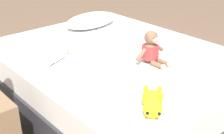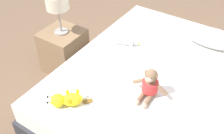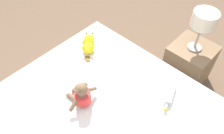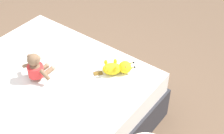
# 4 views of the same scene
# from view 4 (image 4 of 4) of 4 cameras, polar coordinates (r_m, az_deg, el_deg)

# --- Properties ---
(bed) EXTENTS (1.51, 1.93, 0.49)m
(bed) POSITION_cam_4_polar(r_m,az_deg,el_deg) (2.59, -15.87, -9.80)
(bed) COLOR #2D2D33
(bed) RESTS_ON ground_plane
(plush_monkey) EXTENTS (0.29, 0.23, 0.24)m
(plush_monkey) POSITION_cam_4_polar(r_m,az_deg,el_deg) (2.49, -13.27, -0.20)
(plush_monkey) COLOR brown
(plush_monkey) RESTS_ON bed
(plush_yellow_creature) EXTENTS (0.28, 0.27, 0.10)m
(plush_yellow_creature) POSITION_cam_4_polar(r_m,az_deg,el_deg) (2.51, 0.99, -0.15)
(plush_yellow_creature) COLOR yellow
(plush_yellow_creature) RESTS_ON bed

